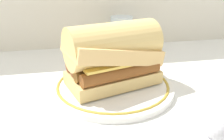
{
  "coord_description": "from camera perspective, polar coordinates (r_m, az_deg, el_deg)",
  "views": [
    {
      "loc": [
        -0.09,
        -0.44,
        0.24
      ],
      "look_at": [
        -0.0,
        0.02,
        0.04
      ],
      "focal_mm": 38.12,
      "sensor_mm": 36.0,
      "label": 1
    }
  ],
  "objects": [
    {
      "name": "drinking_glass",
      "position": [
        0.74,
        2.25,
        7.96
      ],
      "size": [
        0.07,
        0.07,
        0.11
      ],
      "color": "silver",
      "rests_on": "ground_plane"
    },
    {
      "name": "ground_plane",
      "position": [
        0.51,
        0.55,
        -5.34
      ],
      "size": [
        1.5,
        1.5,
        0.0
      ],
      "primitive_type": "plane",
      "color": "silver"
    },
    {
      "name": "plate",
      "position": [
        0.52,
        0.0,
        -3.8
      ],
      "size": [
        0.26,
        0.26,
        0.01
      ],
      "color": "white",
      "rests_on": "ground_plane"
    },
    {
      "name": "sausage_sandwich",
      "position": [
        0.49,
        0.0,
        3.66
      ],
      "size": [
        0.21,
        0.15,
        0.13
      ],
      "rotation": [
        0.0,
        0.0,
        0.29
      ],
      "color": "#DFBC72",
      "rests_on": "plate"
    }
  ]
}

